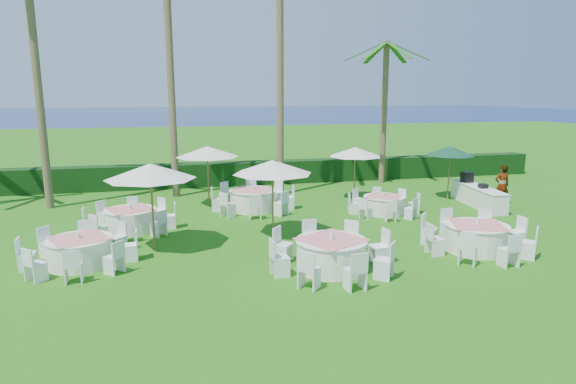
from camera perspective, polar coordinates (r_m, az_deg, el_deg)
The scene contains 20 objects.
ground at distance 14.23m, azimuth 1.09°, elevation -7.80°, with size 120.00×120.00×0.00m, color #1C6311.
hedge at distance 25.56m, azimuth -5.53°, elevation 2.23°, with size 34.00×1.00×1.20m, color black.
ocean at distance 115.15m, azimuth -11.65°, elevation 8.97°, with size 260.00×260.00×0.00m, color #07144B.
banquet_table_a at distance 14.74m, azimuth -23.44°, elevation -6.41°, with size 3.12×3.12×0.94m.
banquet_table_b at distance 13.25m, azimuth 5.13°, elevation -7.27°, with size 3.42×3.42×1.02m.
banquet_table_c at distance 15.82m, azimuth 21.43°, elevation -4.96°, with size 3.31×3.31×1.00m.
banquet_table_d at distance 17.74m, azimuth -18.14°, elevation -3.07°, with size 3.10×3.10×0.94m.
banquet_table_e at distance 19.89m, azimuth -4.16°, elevation -0.86°, with size 3.43×3.43×1.02m.
banquet_table_f at distance 19.63m, azimuth 11.27°, elevation -1.44°, with size 2.84×2.84×0.87m.
umbrella_a at distance 14.97m, azimuth -16.00°, elevation 2.37°, with size 2.73×2.73×2.68m.
umbrella_b at distance 15.71m, azimuth -1.85°, elevation 2.97°, with size 2.63×2.63×2.60m.
umbrella_c at distance 20.51m, azimuth -9.54°, elevation 4.74°, with size 2.64×2.64×2.56m.
umbrella_d at distance 21.66m, azimuth 7.97°, elevation 4.73°, with size 2.36×2.36×2.39m.
umbrella_green at distance 22.83m, azimuth 18.69°, elevation 4.64°, with size 2.13×2.13×2.42m.
buffet_table at distance 22.14m, azimuth 21.54°, elevation -0.37°, with size 1.19×3.71×1.30m.
staff_person at distance 22.46m, azimuth 24.02°, elevation 0.72°, with size 0.64×0.42×1.77m, color gray.
palm_a at distance 22.20m, azimuth -27.82°, elevation 14.24°, with size 4.21×4.39×11.54m.
palm_b at distance 22.73m, azimuth -13.75°, elevation 13.55°, with size 4.16×4.40×10.32m.
palm_c at distance 22.60m, azimuth -0.94°, elevation 15.81°, with size 4.19×4.39×11.82m.
palm_d at distance 26.26m, azimuth 11.35°, elevation 10.04°, with size 4.18×4.39×7.38m.
Camera 1 is at (-3.32, -13.01, 4.71)m, focal length 30.00 mm.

